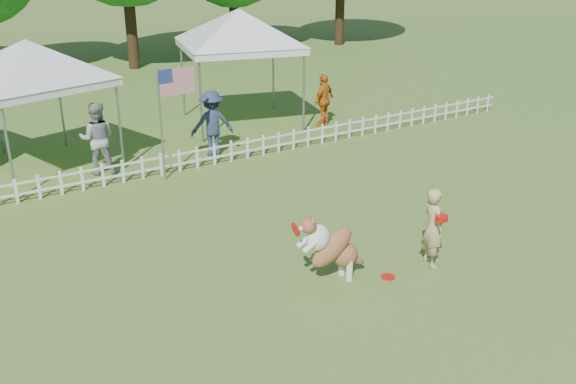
{
  "coord_description": "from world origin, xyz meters",
  "views": [
    {
      "loc": [
        -6.68,
        -7.76,
        5.74
      ],
      "look_at": [
        -0.57,
        2.0,
        1.1
      ],
      "focal_mm": 40.0,
      "sensor_mm": 36.0,
      "label": 1
    }
  ],
  "objects_px": {
    "spectator_a": "(97,138)",
    "spectator_c": "(324,100)",
    "flag_pole": "(161,126)",
    "spectator_b": "(212,123)",
    "canopy_tent_right": "(240,69)",
    "canopy_tent_left": "(35,108)",
    "frisbee_on_turf": "(388,277)",
    "handler": "(433,227)",
    "dog": "(333,247)"
  },
  "relations": [
    {
      "from": "handler",
      "to": "spectator_b",
      "type": "xyz_separation_m",
      "value": [
        -0.63,
        7.92,
        0.15
      ]
    },
    {
      "from": "spectator_b",
      "to": "spectator_c",
      "type": "height_order",
      "value": "spectator_b"
    },
    {
      "from": "spectator_a",
      "to": "spectator_c",
      "type": "height_order",
      "value": "spectator_a"
    },
    {
      "from": "canopy_tent_left",
      "to": "flag_pole",
      "type": "bearing_deg",
      "value": -60.14
    },
    {
      "from": "canopy_tent_right",
      "to": "frisbee_on_turf",
      "type": "bearing_deg",
      "value": -89.97
    },
    {
      "from": "handler",
      "to": "dog",
      "type": "bearing_deg",
      "value": 90.74
    },
    {
      "from": "frisbee_on_turf",
      "to": "spectator_a",
      "type": "bearing_deg",
      "value": 108.64
    },
    {
      "from": "flag_pole",
      "to": "spectator_b",
      "type": "height_order",
      "value": "flag_pole"
    },
    {
      "from": "handler",
      "to": "spectator_c",
      "type": "distance_m",
      "value": 9.49
    },
    {
      "from": "canopy_tent_right",
      "to": "spectator_a",
      "type": "relative_size",
      "value": 1.9
    },
    {
      "from": "frisbee_on_turf",
      "to": "spectator_b",
      "type": "xyz_separation_m",
      "value": [
        0.36,
        7.9,
        0.9
      ]
    },
    {
      "from": "spectator_a",
      "to": "canopy_tent_right",
      "type": "bearing_deg",
      "value": -134.98
    },
    {
      "from": "frisbee_on_turf",
      "to": "flag_pole",
      "type": "bearing_deg",
      "value": 102.57
    },
    {
      "from": "handler",
      "to": "flag_pole",
      "type": "height_order",
      "value": "flag_pole"
    },
    {
      "from": "dog",
      "to": "frisbee_on_turf",
      "type": "distance_m",
      "value": 1.23
    },
    {
      "from": "dog",
      "to": "spectator_c",
      "type": "distance_m",
      "value": 10.01
    },
    {
      "from": "spectator_b",
      "to": "spectator_c",
      "type": "distance_m",
      "value": 4.4
    },
    {
      "from": "dog",
      "to": "canopy_tent_right",
      "type": "bearing_deg",
      "value": 74.58
    },
    {
      "from": "canopy_tent_right",
      "to": "spectator_a",
      "type": "xyz_separation_m",
      "value": [
        -5.28,
        -2.19,
        -0.84
      ]
    },
    {
      "from": "handler",
      "to": "spectator_a",
      "type": "xyz_separation_m",
      "value": [
        -3.73,
        8.15,
        0.17
      ]
    },
    {
      "from": "handler",
      "to": "canopy_tent_left",
      "type": "xyz_separation_m",
      "value": [
        -4.91,
        9.21,
        0.88
      ]
    },
    {
      "from": "flag_pole",
      "to": "frisbee_on_turf",
      "type": "bearing_deg",
      "value": -85.79
    },
    {
      "from": "canopy_tent_left",
      "to": "canopy_tent_right",
      "type": "distance_m",
      "value": 6.57
    },
    {
      "from": "canopy_tent_left",
      "to": "spectator_c",
      "type": "height_order",
      "value": "canopy_tent_left"
    },
    {
      "from": "dog",
      "to": "canopy_tent_left",
      "type": "relative_size",
      "value": 0.41
    },
    {
      "from": "spectator_b",
      "to": "canopy_tent_left",
      "type": "bearing_deg",
      "value": -3.78
    },
    {
      "from": "canopy_tent_right",
      "to": "flag_pole",
      "type": "distance_m",
      "value": 5.38
    },
    {
      "from": "canopy_tent_right",
      "to": "spectator_a",
      "type": "bearing_deg",
      "value": -143.61
    },
    {
      "from": "spectator_c",
      "to": "spectator_b",
      "type": "bearing_deg",
      "value": -12.13
    },
    {
      "from": "spectator_a",
      "to": "spectator_b",
      "type": "distance_m",
      "value": 3.11
    },
    {
      "from": "handler",
      "to": "spectator_b",
      "type": "bearing_deg",
      "value": 18.79
    },
    {
      "from": "frisbee_on_turf",
      "to": "spectator_c",
      "type": "height_order",
      "value": "spectator_c"
    },
    {
      "from": "frisbee_on_turf",
      "to": "handler",
      "type": "bearing_deg",
      "value": -1.62
    },
    {
      "from": "handler",
      "to": "frisbee_on_turf",
      "type": "bearing_deg",
      "value": 102.61
    },
    {
      "from": "handler",
      "to": "spectator_c",
      "type": "relative_size",
      "value": 0.91
    },
    {
      "from": "flag_pole",
      "to": "handler",
      "type": "bearing_deg",
      "value": -78.24
    },
    {
      "from": "spectator_b",
      "to": "spectator_c",
      "type": "relative_size",
      "value": 1.09
    },
    {
      "from": "spectator_a",
      "to": "spectator_b",
      "type": "height_order",
      "value": "spectator_a"
    },
    {
      "from": "handler",
      "to": "spectator_a",
      "type": "distance_m",
      "value": 8.97
    },
    {
      "from": "frisbee_on_turf",
      "to": "spectator_b",
      "type": "height_order",
      "value": "spectator_b"
    },
    {
      "from": "frisbee_on_turf",
      "to": "spectator_b",
      "type": "relative_size",
      "value": 0.14
    },
    {
      "from": "canopy_tent_left",
      "to": "spectator_b",
      "type": "relative_size",
      "value": 1.8
    },
    {
      "from": "frisbee_on_turf",
      "to": "canopy_tent_right",
      "type": "xyz_separation_m",
      "value": [
        2.54,
        10.32,
        1.76
      ]
    },
    {
      "from": "handler",
      "to": "canopy_tent_right",
      "type": "height_order",
      "value": "canopy_tent_right"
    },
    {
      "from": "dog",
      "to": "canopy_tent_right",
      "type": "height_order",
      "value": "canopy_tent_right"
    },
    {
      "from": "frisbee_on_turf",
      "to": "spectator_a",
      "type": "xyz_separation_m",
      "value": [
        -2.74,
        8.12,
        0.92
      ]
    },
    {
      "from": "frisbee_on_turf",
      "to": "canopy_tent_right",
      "type": "height_order",
      "value": "canopy_tent_right"
    },
    {
      "from": "spectator_a",
      "to": "spectator_b",
      "type": "xyz_separation_m",
      "value": [
        3.1,
        -0.23,
        -0.02
      ]
    },
    {
      "from": "canopy_tent_left",
      "to": "spectator_b",
      "type": "distance_m",
      "value": 4.53
    },
    {
      "from": "handler",
      "to": "canopy_tent_left",
      "type": "distance_m",
      "value": 10.48
    }
  ]
}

